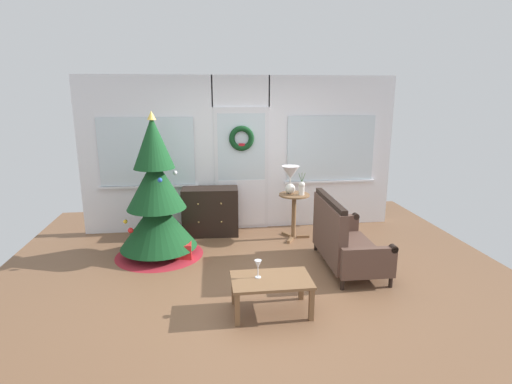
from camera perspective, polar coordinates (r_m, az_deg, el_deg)
The scene contains 11 objects.
ground_plane at distance 5.18m, azimuth 0.24°, elevation -12.29°, with size 6.76×6.76×0.00m, color brown.
back_wall_with_door at distance 6.80m, azimuth -2.09°, elevation 5.38°, with size 5.20×0.19×2.55m.
christmas_tree at distance 5.85m, azimuth -13.77°, elevation -1.66°, with size 1.25×1.25×2.04m.
dresser_cabinet at distance 6.68m, azimuth -6.41°, elevation -2.71°, with size 0.92×0.48×0.78m.
settee_sofa at distance 5.53m, azimuth 12.08°, elevation -6.67°, with size 0.75×1.39×0.96m.
side_table at distance 6.44m, azimuth 5.35°, elevation -2.14°, with size 0.50×0.48×0.73m.
table_lamp at distance 6.34m, azimuth 4.84°, elevation 2.27°, with size 0.28×0.28×0.44m.
flower_vase at distance 6.32m, azimuth 6.42°, elevation 0.63°, with size 0.11×0.10×0.35m.
coffee_table at distance 4.38m, azimuth 2.16°, elevation -12.71°, with size 0.84×0.52×0.38m.
wine_glass at distance 4.32m, azimuth 0.28°, elevation -10.20°, with size 0.08×0.08×0.20m.
gift_box at distance 5.84m, azimuth -10.14°, elevation -8.19°, with size 0.22×0.20×0.22m, color red.
Camera 1 is at (-0.62, -4.61, 2.28)m, focal length 28.50 mm.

